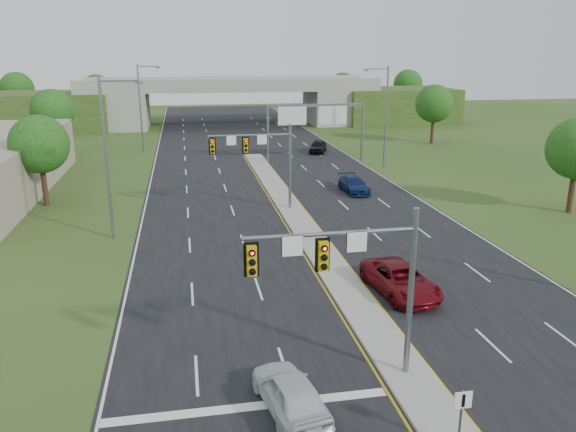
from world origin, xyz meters
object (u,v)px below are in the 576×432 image
(signal_mast_far, at_px, (262,154))
(sign_gantry, at_px, (315,117))
(car_far_c, at_px, (318,146))
(car_white, at_px, (290,392))
(signal_mast_near, at_px, (356,270))
(keep_right_sign, at_px, (462,410))
(car_far_a, at_px, (400,280))
(car_far_b, at_px, (354,185))
(overpass, at_px, (231,105))

(signal_mast_far, relative_size, sign_gantry, 0.60)
(sign_gantry, height_order, car_far_c, sign_gantry)
(sign_gantry, xyz_separation_m, car_white, (-11.70, -46.41, -4.46))
(signal_mast_near, height_order, keep_right_sign, signal_mast_near)
(keep_right_sign, bearing_deg, signal_mast_far, 94.39)
(keep_right_sign, bearing_deg, car_far_a, 77.36)
(signal_mast_near, height_order, car_far_b, signal_mast_near)
(signal_mast_near, xyz_separation_m, sign_gantry, (8.95, 44.99, 0.51))
(car_far_a, distance_m, car_far_b, 22.48)
(signal_mast_far, relative_size, car_far_a, 1.24)
(keep_right_sign, distance_m, car_far_b, 34.83)
(car_far_b, bearing_deg, keep_right_sign, -103.09)
(car_far_b, bearing_deg, car_far_a, -102.38)
(sign_gantry, xyz_separation_m, overpass, (-6.68, 35.08, -1.69))
(keep_right_sign, height_order, car_far_a, keep_right_sign)
(keep_right_sign, height_order, overpass, overpass)
(keep_right_sign, distance_m, sign_gantry, 50.04)
(signal_mast_near, relative_size, car_far_a, 1.24)
(signal_mast_near, distance_m, sign_gantry, 45.88)
(sign_gantry, distance_m, car_far_a, 37.87)
(signal_mast_far, relative_size, car_white, 1.56)
(signal_mast_near, xyz_separation_m, car_white, (-2.76, -1.41, -3.94))
(keep_right_sign, xyz_separation_m, car_far_c, (8.52, 55.20, -0.71))
(car_white, bearing_deg, signal_mast_far, -106.29)
(sign_gantry, xyz_separation_m, car_far_c, (1.84, 5.75, -4.44))
(sign_gantry, bearing_deg, overpass, 100.79)
(signal_mast_far, bearing_deg, sign_gantry, 65.89)
(car_white, height_order, car_far_b, car_white)
(car_far_a, xyz_separation_m, car_far_b, (4.15, 22.09, -0.09))
(overpass, relative_size, car_far_b, 16.60)
(car_far_b, bearing_deg, signal_mast_far, -154.52)
(car_far_a, xyz_separation_m, car_far_c, (5.82, 43.15, -0.00))
(sign_gantry, height_order, car_white, sign_gantry)
(signal_mast_far, xyz_separation_m, car_far_a, (4.97, -17.40, -3.92))
(car_white, xyz_separation_m, car_far_c, (13.54, 52.16, 0.02))
(car_far_a, distance_m, car_far_c, 43.54)
(car_far_b, bearing_deg, car_white, -112.63)
(sign_gantry, height_order, overpass, overpass)
(overpass, relative_size, car_white, 17.87)
(car_white, distance_m, car_far_b, 33.29)
(car_white, bearing_deg, overpass, -103.86)
(signal_mast_near, relative_size, sign_gantry, 0.60)
(signal_mast_near, relative_size, overpass, 0.09)
(keep_right_sign, xyz_separation_m, sign_gantry, (6.68, 49.45, 3.72))
(signal_mast_near, height_order, sign_gantry, signal_mast_near)
(signal_mast_far, height_order, overpass, overpass)
(car_white, bearing_deg, car_far_a, -140.93)
(car_white, bearing_deg, signal_mast_near, -163.21)
(sign_gantry, bearing_deg, car_far_a, -96.07)
(signal_mast_near, height_order, car_far_a, signal_mast_near)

